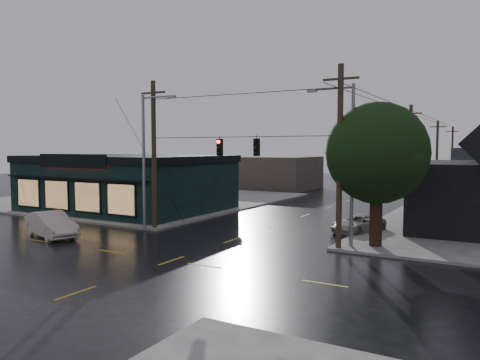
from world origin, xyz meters
The scene contains 15 objects.
ground_plane centered at (0.00, 0.00, 0.00)m, with size 160.00×160.00×0.00m, color black.
sidewalk_nw centered at (-20.00, 20.00, 0.07)m, with size 28.00×28.00×0.15m, color #615E5B.
pizza_shop centered at (-15.00, 12.94, 2.56)m, with size 16.30×12.34×4.90m.
corner_tree centered at (8.17, 7.99, 5.32)m, with size 5.67×5.67×8.04m.
utility_pole_nw centered at (-6.50, 6.50, 0.00)m, with size 2.00×0.32×10.15m, color black, non-canonical shape.
utility_pole_ne centered at (6.50, 6.50, 0.00)m, with size 2.00×0.32×10.15m, color black, non-canonical shape.
utility_pole_far_a centered at (6.50, 28.00, 0.00)m, with size 2.00×0.32×9.65m, color black, non-canonical shape.
utility_pole_far_b centered at (6.50, 48.00, 0.00)m, with size 2.00×0.32×9.15m, color black, non-canonical shape.
utility_pole_far_c centered at (6.50, 68.00, 0.00)m, with size 2.00×0.32×9.15m, color black, non-canonical shape.
span_signal_assembly centered at (0.10, 6.50, 5.70)m, with size 13.00×0.48×1.23m.
streetlight_nw centered at (-6.80, 5.80, 0.00)m, with size 5.40×0.30×9.15m, color gray, non-canonical shape.
streetlight_ne centered at (7.00, 7.20, 0.00)m, with size 5.40×0.30×9.15m, color gray, non-canonical shape.
bg_building_west centered at (-14.00, 40.00, 2.20)m, with size 12.00×10.00×4.40m, color #41362F.
sedan_cream centered at (-10.43, 1.16, 0.80)m, with size 1.69×4.84×1.59m, color beige.
suv_silver centered at (5.97, 12.31, 0.59)m, with size 1.96×4.26×1.18m, color #ADA89F.
Camera 1 is at (14.36, -18.33, 5.66)m, focal length 35.00 mm.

